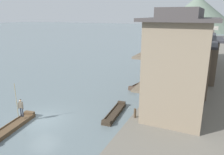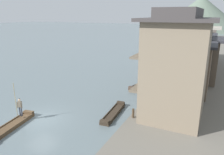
# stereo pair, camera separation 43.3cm
# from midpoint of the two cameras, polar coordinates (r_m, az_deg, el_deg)

# --- Properties ---
(ground_plane) EXTENTS (400.00, 400.00, 0.00)m
(ground_plane) POSITION_cam_midpoint_polar(r_m,az_deg,el_deg) (20.78, -18.32, -10.50)
(ground_plane) COLOR slate
(boat_foreground_poled) EXTENTS (1.83, 5.34, 0.48)m
(boat_foreground_poled) POSITION_cam_midpoint_polar(r_m,az_deg,el_deg) (20.09, -25.52, -11.79)
(boat_foreground_poled) COLOR brown
(boat_foreground_poled) RESTS_ON ground
(boatman_person) EXTENTS (0.55, 0.33, 3.04)m
(boatman_person) POSITION_cam_midpoint_polar(r_m,az_deg,el_deg) (20.55, -23.38, -6.80)
(boatman_person) COLOR black
(boatman_person) RESTS_ON boat_foreground_poled
(boat_moored_nearest) EXTENTS (1.82, 4.38, 0.50)m
(boat_moored_nearest) POSITION_cam_midpoint_polar(r_m,az_deg,el_deg) (28.54, 6.90, -2.02)
(boat_moored_nearest) COLOR #423328
(boat_moored_nearest) RESTS_ON ground
(boat_moored_second) EXTENTS (2.20, 5.79, 0.56)m
(boat_moored_second) POSITION_cam_midpoint_polar(r_m,az_deg,el_deg) (38.05, 13.18, 2.33)
(boat_moored_second) COLOR brown
(boat_moored_second) RESTS_ON ground
(boat_moored_third) EXTENTS (1.49, 4.08, 0.48)m
(boat_moored_third) POSITION_cam_midpoint_polar(r_m,az_deg,el_deg) (61.24, 17.16, 7.21)
(boat_moored_third) COLOR brown
(boat_moored_third) RESTS_ON ground
(boat_moored_far) EXTENTS (1.26, 4.75, 0.45)m
(boat_moored_far) POSITION_cam_midpoint_polar(r_m,az_deg,el_deg) (20.67, 0.08, -9.30)
(boat_moored_far) COLOR #33281E
(boat_moored_far) RESTS_ON ground
(boat_midriver_drifting) EXTENTS (2.39, 5.79, 0.72)m
(boat_midriver_drifting) POSITION_cam_midpoint_polar(r_m,az_deg,el_deg) (44.36, 14.60, 4.26)
(boat_midriver_drifting) COLOR #232326
(boat_midriver_drifting) RESTS_ON ground
(house_waterfront_nearest) EXTENTS (5.69, 7.05, 8.74)m
(house_waterfront_nearest) POSITION_cam_midpoint_polar(r_m,az_deg,el_deg) (18.57, 16.29, 3.14)
(house_waterfront_nearest) COLOR #7F705B
(house_waterfront_nearest) RESTS_ON riverbank_right
(house_waterfront_second) EXTENTS (5.84, 5.64, 6.14)m
(house_waterfront_second) POSITION_cam_midpoint_polar(r_m,az_deg,el_deg) (25.02, 18.51, 3.21)
(house_waterfront_second) COLOR #75604C
(house_waterfront_second) RESTS_ON riverbank_right
(house_waterfront_tall) EXTENTS (6.52, 6.22, 6.14)m
(house_waterfront_tall) POSITION_cam_midpoint_polar(r_m,az_deg,el_deg) (30.43, 20.40, 5.22)
(house_waterfront_tall) COLOR brown
(house_waterfront_tall) RESTS_ON riverbank_right
(house_waterfront_narrow) EXTENTS (5.65, 5.70, 6.14)m
(house_waterfront_narrow) POSITION_cam_midpoint_polar(r_m,az_deg,el_deg) (36.60, 20.58, 6.93)
(house_waterfront_narrow) COLOR #75604C
(house_waterfront_narrow) RESTS_ON riverbank_right
(house_waterfront_far) EXTENTS (5.38, 6.89, 6.14)m
(house_waterfront_far) POSITION_cam_midpoint_polar(r_m,az_deg,el_deg) (42.83, 21.12, 8.09)
(house_waterfront_far) COLOR brown
(house_waterfront_far) RESTS_ON riverbank_right
(mooring_post_dock_near) EXTENTS (0.20, 0.20, 0.78)m
(mooring_post_dock_near) POSITION_cam_midpoint_polar(r_m,az_deg,el_deg) (18.44, 5.34, -9.25)
(mooring_post_dock_near) COLOR #473828
(mooring_post_dock_near) RESTS_ON riverbank_right
(mooring_post_dock_mid) EXTENTS (0.20, 0.20, 0.96)m
(mooring_post_dock_mid) POSITION_cam_midpoint_polar(r_m,az_deg,el_deg) (24.37, 10.62, -2.76)
(mooring_post_dock_mid) COLOR #473828
(mooring_post_dock_mid) RESTS_ON riverbank_right
(stone_bridge) EXTENTS (28.73, 2.40, 4.72)m
(stone_bridge) POSITION_cam_midpoint_polar(r_m,az_deg,el_deg) (91.87, 16.76, 11.92)
(stone_bridge) COLOR gray
(stone_bridge) RESTS_ON ground
(hill_far_west) EXTENTS (47.28, 47.28, 18.68)m
(hill_far_west) POSITION_cam_midpoint_polar(r_m,az_deg,el_deg) (136.01, 21.27, 15.35)
(hill_far_west) COLOR #5B6B5B
(hill_far_west) RESTS_ON ground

